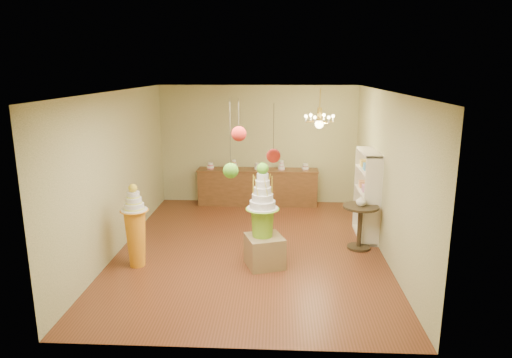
{
  "coord_description": "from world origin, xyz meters",
  "views": [
    {
      "loc": [
        0.53,
        -8.26,
        3.4
      ],
      "look_at": [
        0.11,
        0.0,
        1.39
      ],
      "focal_mm": 32.0,
      "sensor_mm": 36.0,
      "label": 1
    }
  ],
  "objects_px": {
    "pedestal_green": "(262,224)",
    "sideboard": "(258,186)",
    "round_table": "(360,221)",
    "pedestal_orange": "(136,232)"
  },
  "relations": [
    {
      "from": "pedestal_green",
      "to": "pedestal_orange",
      "type": "bearing_deg",
      "value": -176.76
    },
    {
      "from": "pedestal_green",
      "to": "round_table",
      "type": "bearing_deg",
      "value": 25.58
    },
    {
      "from": "sideboard",
      "to": "round_table",
      "type": "relative_size",
      "value": 3.52
    },
    {
      "from": "pedestal_green",
      "to": "pedestal_orange",
      "type": "distance_m",
      "value": 2.21
    },
    {
      "from": "pedestal_green",
      "to": "sideboard",
      "type": "distance_m",
      "value": 3.75
    },
    {
      "from": "sideboard",
      "to": "round_table",
      "type": "bearing_deg",
      "value": -53.56
    },
    {
      "from": "pedestal_green",
      "to": "pedestal_orange",
      "type": "relative_size",
      "value": 1.25
    },
    {
      "from": "pedestal_orange",
      "to": "pedestal_green",
      "type": "bearing_deg",
      "value": 3.24
    },
    {
      "from": "pedestal_green",
      "to": "round_table",
      "type": "relative_size",
      "value": 2.15
    },
    {
      "from": "pedestal_green",
      "to": "round_table",
      "type": "distance_m",
      "value": 2.05
    }
  ]
}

